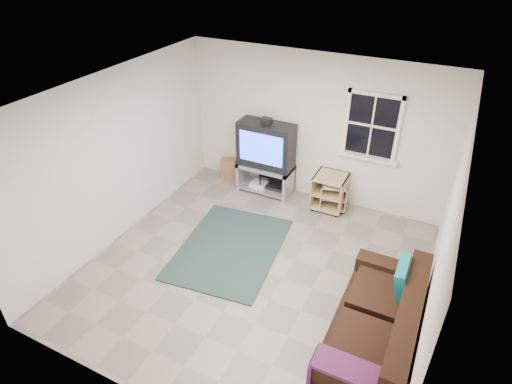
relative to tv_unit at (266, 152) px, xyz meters
The scene contains 8 objects.
room 1.87m from the tv_unit, ahead, with size 4.60×4.62×4.60m.
tv_unit is the anchor object (origin of this frame).
av_rack 0.39m from the tv_unit, 17.33° to the left, with size 0.53×0.39×1.06m.
side_table_left 1.32m from the tv_unit, ahead, with size 0.54×0.54×0.63m.
side_table_right 1.39m from the tv_unit, ahead, with size 0.54×0.54×0.51m.
sofa 3.76m from the tv_unit, 44.79° to the right, with size 0.89×2.00×0.92m.
shag_rug 1.97m from the tv_unit, 82.62° to the right, with size 1.45×2.00×0.02m, color #332416.
paper_bag 1.05m from the tv_unit, behind, with size 0.29×0.18×0.41m, color #9F7247.
Camera 1 is at (2.09, -4.18, 4.27)m, focal length 30.00 mm.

